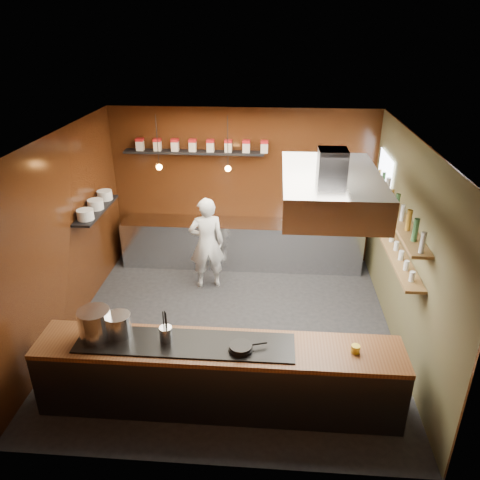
# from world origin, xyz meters

# --- Properties ---
(floor) EXTENTS (5.00, 5.00, 0.00)m
(floor) POSITION_xyz_m (0.00, 0.00, 0.00)
(floor) COLOR black
(floor) RESTS_ON ground
(back_wall) EXTENTS (5.00, 0.00, 5.00)m
(back_wall) POSITION_xyz_m (0.00, 2.50, 1.50)
(back_wall) COLOR black
(back_wall) RESTS_ON ground
(left_wall) EXTENTS (0.00, 5.00, 5.00)m
(left_wall) POSITION_xyz_m (-2.50, 0.00, 1.50)
(left_wall) COLOR black
(left_wall) RESTS_ON ground
(right_wall) EXTENTS (0.00, 5.00, 5.00)m
(right_wall) POSITION_xyz_m (2.50, 0.00, 1.50)
(right_wall) COLOR brown
(right_wall) RESTS_ON ground
(ceiling) EXTENTS (5.00, 5.00, 0.00)m
(ceiling) POSITION_xyz_m (0.00, 0.00, 3.00)
(ceiling) COLOR silver
(ceiling) RESTS_ON back_wall
(window_pane) EXTENTS (0.00, 1.00, 1.00)m
(window_pane) POSITION_xyz_m (2.45, 1.70, 1.90)
(window_pane) COLOR white
(window_pane) RESTS_ON right_wall
(prep_counter) EXTENTS (4.60, 0.65, 0.90)m
(prep_counter) POSITION_xyz_m (0.00, 2.17, 0.45)
(prep_counter) COLOR silver
(prep_counter) RESTS_ON floor
(pass_counter) EXTENTS (4.40, 0.72, 0.94)m
(pass_counter) POSITION_xyz_m (-0.00, -1.60, 0.47)
(pass_counter) COLOR #38383D
(pass_counter) RESTS_ON floor
(tin_shelf) EXTENTS (2.60, 0.26, 0.04)m
(tin_shelf) POSITION_xyz_m (-0.90, 2.36, 2.20)
(tin_shelf) COLOR black
(tin_shelf) RESTS_ON back_wall
(plate_shelf) EXTENTS (0.30, 1.40, 0.04)m
(plate_shelf) POSITION_xyz_m (-2.34, 1.00, 1.55)
(plate_shelf) COLOR black
(plate_shelf) RESTS_ON left_wall
(bottle_shelf_upper) EXTENTS (0.26, 2.80, 0.04)m
(bottle_shelf_upper) POSITION_xyz_m (2.34, 0.30, 1.92)
(bottle_shelf_upper) COLOR brown
(bottle_shelf_upper) RESTS_ON right_wall
(bottle_shelf_lower) EXTENTS (0.26, 2.80, 0.04)m
(bottle_shelf_lower) POSITION_xyz_m (2.34, 0.30, 1.45)
(bottle_shelf_lower) COLOR brown
(bottle_shelf_lower) RESTS_ON right_wall
(extractor_hood) EXTENTS (1.20, 2.00, 0.72)m
(extractor_hood) POSITION_xyz_m (1.30, -0.40, 2.51)
(extractor_hood) COLOR #38383D
(extractor_hood) RESTS_ON ceiling
(pendant_left) EXTENTS (0.10, 0.10, 0.95)m
(pendant_left) POSITION_xyz_m (-1.40, 1.70, 2.15)
(pendant_left) COLOR black
(pendant_left) RESTS_ON ceiling
(pendant_right) EXTENTS (0.10, 0.10, 0.95)m
(pendant_right) POSITION_xyz_m (-0.20, 1.70, 2.15)
(pendant_right) COLOR black
(pendant_right) RESTS_ON ceiling
(storage_tins) EXTENTS (2.43, 0.13, 0.22)m
(storage_tins) POSITION_xyz_m (-0.75, 2.36, 2.33)
(storage_tins) COLOR beige
(storage_tins) RESTS_ON tin_shelf
(plate_stacks) EXTENTS (0.26, 1.16, 0.16)m
(plate_stacks) POSITION_xyz_m (-2.34, 1.00, 1.65)
(plate_stacks) COLOR silver
(plate_stacks) RESTS_ON plate_shelf
(bottles) EXTENTS (0.06, 2.66, 0.24)m
(bottles) POSITION_xyz_m (2.34, 0.30, 2.06)
(bottles) COLOR silver
(bottles) RESTS_ON bottle_shelf_upper
(wine_glasses) EXTENTS (0.07, 2.37, 0.13)m
(wine_glasses) POSITION_xyz_m (2.34, 0.30, 1.53)
(wine_glasses) COLOR silver
(wine_glasses) RESTS_ON bottle_shelf_lower
(stockpot_large) EXTENTS (0.40, 0.40, 0.38)m
(stockpot_large) POSITION_xyz_m (-1.48, -1.58, 1.13)
(stockpot_large) COLOR silver
(stockpot_large) RESTS_ON pass_counter
(stockpot_small) EXTENTS (0.38, 0.38, 0.28)m
(stockpot_small) POSITION_xyz_m (-1.22, -1.51, 1.08)
(stockpot_small) COLOR silver
(stockpot_small) RESTS_ON pass_counter
(utensil_crock) EXTENTS (0.17, 0.17, 0.20)m
(utensil_crock) POSITION_xyz_m (-0.62, -1.59, 1.04)
(utensil_crock) COLOR #BABCC1
(utensil_crock) RESTS_ON pass_counter
(frying_pan) EXTENTS (0.45, 0.29, 0.07)m
(frying_pan) POSITION_xyz_m (0.28, -1.69, 0.97)
(frying_pan) COLOR black
(frying_pan) RESTS_ON pass_counter
(butter_jar) EXTENTS (0.14, 0.14, 0.09)m
(butter_jar) POSITION_xyz_m (1.60, -1.60, 0.97)
(butter_jar) COLOR gold
(butter_jar) RESTS_ON pass_counter
(espresso_machine) EXTENTS (0.48, 0.46, 0.44)m
(espresso_machine) POSITION_xyz_m (1.67, 2.13, 1.12)
(espresso_machine) COLOR black
(espresso_machine) RESTS_ON prep_counter
(chef) EXTENTS (0.70, 0.54, 1.70)m
(chef) POSITION_xyz_m (-0.55, 1.32, 0.85)
(chef) COLOR white
(chef) RESTS_ON floor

